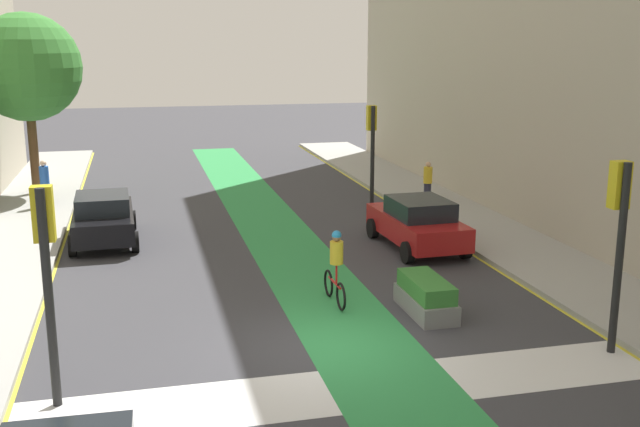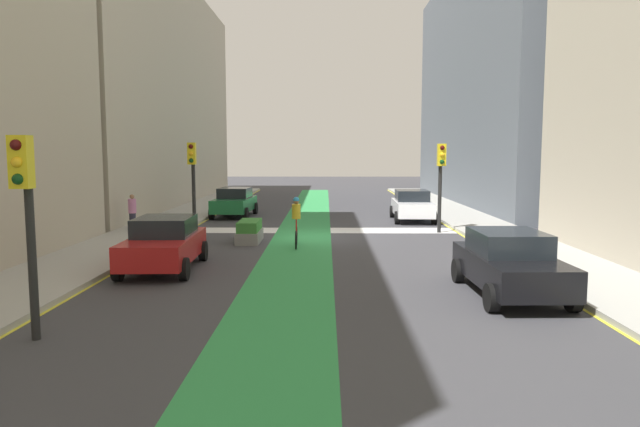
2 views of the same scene
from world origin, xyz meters
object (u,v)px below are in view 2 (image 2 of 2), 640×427
Objects in this scene: traffic_signal_far_right at (25,198)px; pedestrian_sidewalk_right_a at (132,212)px; car_green_right_near at (234,202)px; cyclist_in_lane at (296,221)px; median_planter at (250,232)px; car_white_left_near at (412,205)px; traffic_signal_near_right at (193,169)px; car_red_right_far at (164,243)px; car_black_left_far at (510,263)px; traffic_signal_near_left at (441,170)px.

pedestrian_sidewalk_right_a is (3.05, -14.67, -1.76)m from traffic_signal_far_right.
car_green_right_near is (-0.43, -20.99, -1.88)m from traffic_signal_far_right.
median_planter is at bearing -29.92° from cyclist_in_lane.
car_white_left_near reaches higher than median_planter.
traffic_signal_near_right is at bearing -88.44° from traffic_signal_far_right.
median_planter is at bearing -108.94° from car_red_right_far.
car_black_left_far is 9.18m from cyclist_in_lane.
traffic_signal_near_left is 0.91× the size of car_black_left_far.
car_red_right_far is 14.39m from car_green_right_near.
car_green_right_near is 2.07× the size of median_planter.
traffic_signal_near_right is at bearing -47.41° from car_black_left_far.
pedestrian_sidewalk_right_a is (3.48, 6.32, 0.12)m from car_green_right_near.
cyclist_in_lane is at bearing -131.10° from car_red_right_far.
car_white_left_near is at bearing -136.03° from median_planter.
car_red_right_far is 8.86m from pedestrian_sidewalk_right_a.
car_red_right_far is 2.06× the size of median_planter.
car_white_left_near is (-10.28, -4.26, -1.96)m from traffic_signal_near_right.
traffic_signal_far_right is 2.49× the size of pedestrian_sidewalk_right_a.
traffic_signal_near_right is 15.42m from car_black_left_far.
traffic_signal_near_right is 14.88m from traffic_signal_far_right.
traffic_signal_near_left is 12.01m from car_green_right_near.
car_black_left_far is 1.00× the size of car_red_right_far.
car_red_right_far is at bearing 114.39° from pedestrian_sidewalk_right_a.
median_planter is at bearing 102.61° from car_green_right_near.
car_green_right_near and car_white_left_near have the same top height.
traffic_signal_near_right reaches higher than traffic_signal_far_right.
car_green_right_near is (0.18, -14.39, 0.00)m from car_red_right_far.
car_green_right_near is (9.97, -6.41, -1.92)m from traffic_signal_near_left.
car_green_right_near is (-0.84, -6.12, -1.96)m from traffic_signal_near_right.
traffic_signal_near_left is 0.90× the size of car_green_right_near.
traffic_signal_near_right is 2.58× the size of pedestrian_sidewalk_right_a.
traffic_signal_near_right is 1.03× the size of traffic_signal_far_right.
traffic_signal_far_right reaches higher than median_planter.
pedestrian_sidewalk_right_a is 0.74× the size of median_planter.
traffic_signal_near_left is at bearing 179.61° from pedestrian_sidewalk_right_a.
car_black_left_far is at bearing 132.59° from traffic_signal_near_right.
car_red_right_far is at bearing -95.27° from traffic_signal_far_right.
car_white_left_near is 2.29× the size of cyclist_in_lane.
car_red_right_far is at bearing 53.51° from car_white_left_near.
cyclist_in_lane is 8.31m from pedestrian_sidewalk_right_a.
traffic_signal_near_left is 12.78m from car_red_right_far.
car_green_right_near is at bearing -89.29° from car_red_right_far.
cyclist_in_lane is 0.90× the size of median_planter.
traffic_signal_far_right is at bearing 78.43° from median_planter.
traffic_signal_near_left is 13.57m from pedestrian_sidewalk_right_a.
traffic_signal_near_right is 4.70m from median_planter.
traffic_signal_far_right reaches higher than car_white_left_near.
pedestrian_sidewalk_right_a is (7.39, -3.79, -0.05)m from cyclist_in_lane.
car_white_left_near is at bearing 168.86° from car_green_right_near.
cyclist_in_lane is at bearing 31.41° from traffic_signal_near_left.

